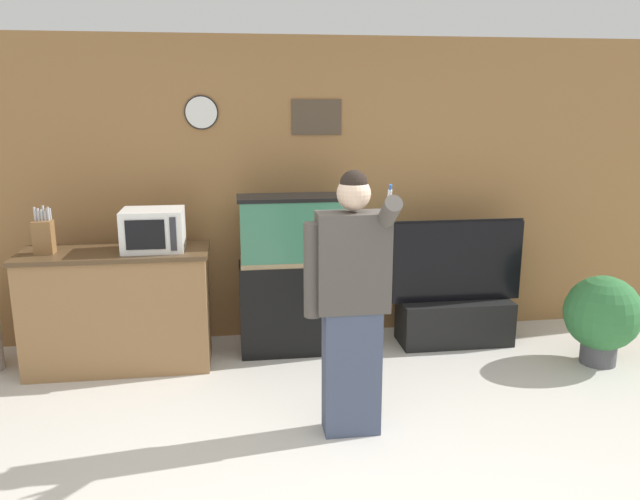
{
  "coord_description": "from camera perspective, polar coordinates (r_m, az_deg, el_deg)",
  "views": [
    {
      "loc": [
        -0.61,
        -2.87,
        2.07
      ],
      "look_at": [
        -0.03,
        1.34,
        1.05
      ],
      "focal_mm": 35.0,
      "sensor_mm": 36.0,
      "label": 1
    }
  ],
  "objects": [
    {
      "name": "counter_island",
      "position": [
        5.17,
        -17.93,
        -5.14
      ],
      "size": [
        1.43,
        0.58,
        0.95
      ],
      "color": "olive",
      "rests_on": "ground_plane"
    },
    {
      "name": "knife_block",
      "position": [
        5.1,
        -23.94,
        1.16
      ],
      "size": [
        0.14,
        0.12,
        0.36
      ],
      "color": "brown",
      "rests_on": "counter_island"
    },
    {
      "name": "ground_plane",
      "position": [
        3.59,
        3.64,
        -21.76
      ],
      "size": [
        18.0,
        18.0,
        0.0
      ],
      "primitive_type": "plane",
      "color": "beige"
    },
    {
      "name": "wall_back_paneled",
      "position": [
        5.48,
        -1.43,
        5.45
      ],
      "size": [
        10.0,
        0.08,
        2.6
      ],
      "color": "olive",
      "rests_on": "ground_plane"
    },
    {
      "name": "potted_plant",
      "position": [
        5.47,
        24.41,
        -5.46
      ],
      "size": [
        0.6,
        0.6,
        0.73
      ],
      "color": "#4C4C51",
      "rests_on": "ground_plane"
    },
    {
      "name": "person_standing",
      "position": [
        3.83,
        2.85,
        -4.69
      ],
      "size": [
        0.53,
        0.4,
        1.68
      ],
      "color": "#424C66",
      "rests_on": "ground_plane"
    },
    {
      "name": "aquarium_on_stand",
      "position": [
        5.17,
        -2.02,
        -2.3
      ],
      "size": [
        0.97,
        0.36,
        1.33
      ],
      "color": "black",
      "rests_on": "ground_plane"
    },
    {
      "name": "tv_on_stand",
      "position": [
        5.56,
        12.22,
        -5.14
      ],
      "size": [
        1.17,
        0.4,
        1.09
      ],
      "color": "black",
      "rests_on": "ground_plane"
    },
    {
      "name": "microwave",
      "position": [
        4.95,
        -15.0,
        1.8
      ],
      "size": [
        0.46,
        0.37,
        0.32
      ],
      "color": "white",
      "rests_on": "counter_island"
    }
  ]
}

